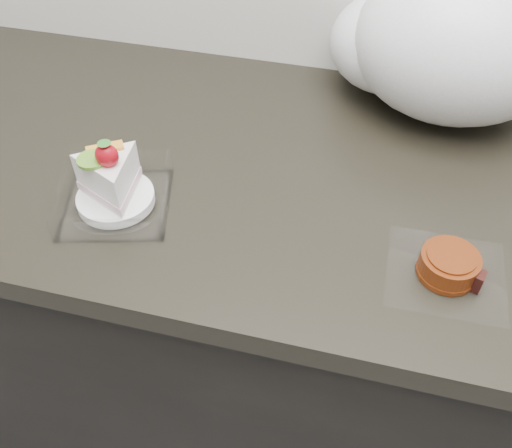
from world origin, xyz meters
TOP-DOWN VIEW (x-y plane):
  - counter at (0.00, 1.69)m, footprint 2.04×0.64m
  - cake_tray at (-0.35, 1.54)m, footprint 0.19×0.19m
  - mooncake_wrap at (0.12, 1.53)m, footprint 0.16×0.15m
  - plastic_bag at (0.09, 1.91)m, footprint 0.40×0.29m

SIDE VIEW (x-z plane):
  - counter at x=0.00m, z-range 0.00..0.90m
  - mooncake_wrap at x=0.12m, z-range 0.90..0.93m
  - cake_tray at x=-0.35m, z-range 0.87..0.99m
  - plastic_bag at x=0.09m, z-range 0.87..1.19m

